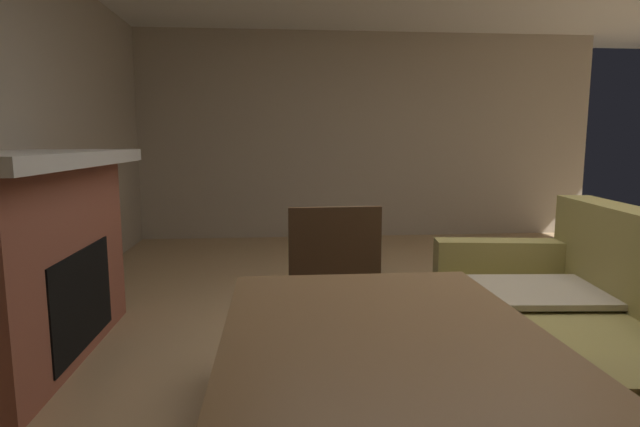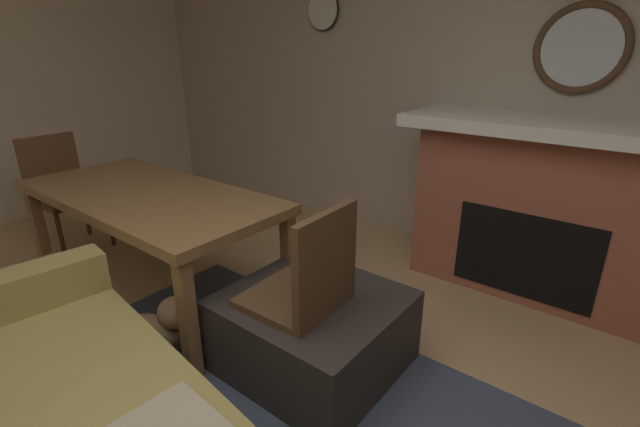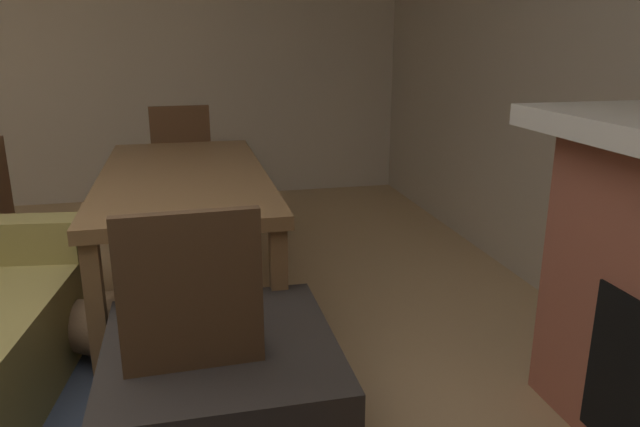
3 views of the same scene
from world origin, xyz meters
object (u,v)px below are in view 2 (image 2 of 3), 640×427
tv_remote (311,292)px  dining_table (148,203)px  round_wall_mirror (581,49)px  small_dog (146,332)px  dining_chair_north (7,271)px  dining_chair_west (307,288)px  wall_clock (323,10)px  ottoman_coffee_table (313,331)px  fireplace (541,208)px  dining_chair_east (61,186)px

tv_remote → dining_table: (1.25, 0.11, 0.24)m
round_wall_mirror → small_dog: size_ratio=1.18×
dining_chair_north → dining_chair_west: bearing=-148.1°
round_wall_mirror → tv_remote: (0.71, 1.84, -1.16)m
round_wall_mirror → wall_clock: (2.06, 0.00, 0.32)m
dining_chair_west → tv_remote: bearing=-57.0°
dining_table → ottoman_coffee_table: bearing=-175.8°
fireplace → round_wall_mirror: round_wall_mirror is taller
tv_remote → wall_clock: size_ratio=0.46×
dining_chair_north → ottoman_coffee_table: bearing=-144.5°
tv_remote → dining_table: dining_table is taller
ottoman_coffee_table → dining_table: size_ratio=0.46×
tv_remote → dining_chair_east: dining_chair_east is taller
ottoman_coffee_table → dining_table: dining_table is taller
fireplace → dining_chair_north: fireplace is taller
fireplace → dining_table: 2.57m
fireplace → ottoman_coffee_table: bearing=66.6°
small_dog → dining_chair_north: bearing=33.0°
wall_clock → dining_chair_north: bearing=92.2°
tv_remote → small_dog: size_ratio=0.34×
fireplace → round_wall_mirror: bearing=-90.0°
round_wall_mirror → fireplace: bearing=90.0°
fireplace → wall_clock: (2.06, -0.29, 1.30)m
round_wall_mirror → dining_chair_north: round_wall_mirror is taller
dining_table → dining_chair_east: dining_chair_east is taller
round_wall_mirror → wall_clock: 2.09m
ottoman_coffee_table → dining_chair_west: 0.33m
dining_chair_east → dining_chair_north: 1.55m
dining_chair_north → wall_clock: (0.11, -2.77, 1.38)m
dining_chair_north → wall_clock: size_ratio=2.70×
ottoman_coffee_table → wall_clock: 2.87m
round_wall_mirror → small_dog: round_wall_mirror is taller
round_wall_mirror → dining_table: round_wall_mirror is taller
ottoman_coffee_table → tv_remote: 0.22m
dining_table → dining_chair_north: (0.00, 0.82, -0.14)m
tv_remote → small_dog: bearing=5.9°
tv_remote → dining_chair_north: (1.25, 0.93, 0.10)m
tv_remote → dining_chair_north: bearing=3.1°
dining_chair_west → small_dog: (0.74, 0.44, -0.33)m
ottoman_coffee_table → wall_clock: (1.38, -1.86, 1.69)m
ottoman_coffee_table → dining_chair_west: (-0.04, 0.09, 0.32)m
round_wall_mirror → dining_chair_north: (1.96, 2.77, -1.06)m
dining_chair_north → wall_clock: 3.09m
ottoman_coffee_table → wall_clock: bearing=-53.4°
tv_remote → dining_chair_north: 1.56m
dining_chair_west → wall_clock: 2.78m
fireplace → dining_chair_west: size_ratio=1.92×
round_wall_mirror → wall_clock: size_ratio=1.63×
ottoman_coffee_table → dining_chair_north: bearing=35.5°
ottoman_coffee_table → dining_chair_east: 2.61m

